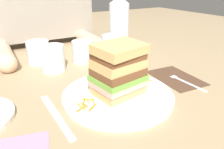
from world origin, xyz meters
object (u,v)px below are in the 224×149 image
object	(u,v)px
main_plate	(118,95)
juice_glass	(113,51)
sandwich	(118,70)
empty_tumbler_2	(83,51)
napkin_dark	(176,78)
fork	(182,79)
knife	(57,116)
water_bottle	(119,25)
empty_tumbler_1	(38,52)
empty_tumbler_0	(53,58)

from	to	relation	value
main_plate	juice_glass	distance (m)	0.27
sandwich	empty_tumbler_2	xyz separation A→B (m)	(0.03, 0.30, -0.04)
main_plate	napkin_dark	xyz separation A→B (m)	(0.22, 0.01, -0.00)
napkin_dark	fork	distance (m)	0.02
knife	water_bottle	distance (m)	0.48
main_plate	sandwich	bearing A→B (deg)	-89.77
napkin_dark	empty_tumbler_2	world-z (taller)	empty_tumbler_2
sandwich	empty_tumbler_1	distance (m)	0.38
napkin_dark	knife	size ratio (longest dim) A/B	0.83
juice_glass	empty_tumbler_1	xyz separation A→B (m)	(-0.24, 0.13, -0.00)
water_bottle	empty_tumbler_1	xyz separation A→B (m)	(-0.30, 0.06, -0.08)
juice_glass	empty_tumbler_2	size ratio (longest dim) A/B	1.28
water_bottle	knife	bearing A→B (deg)	-138.54
fork	empty_tumbler_1	bearing A→B (deg)	132.19
sandwich	napkin_dark	distance (m)	0.23
empty_tumbler_0	main_plate	bearing A→B (deg)	-70.70
main_plate	water_bottle	size ratio (longest dim) A/B	1.04
water_bottle	empty_tumbler_1	world-z (taller)	water_bottle
fork	empty_tumbler_1	xyz separation A→B (m)	(-0.33, 0.37, 0.04)
juice_glass	sandwich	bearing A→B (deg)	-117.18
juice_glass	empty_tumbler_0	world-z (taller)	juice_glass
main_plate	fork	bearing A→B (deg)	-2.20
napkin_dark	empty_tumbler_1	distance (m)	0.48
napkin_dark	fork	size ratio (longest dim) A/B	1.00
juice_glass	empty_tumbler_2	distance (m)	0.11
main_plate	sandwich	distance (m)	0.07
main_plate	knife	bearing A→B (deg)	-177.34
knife	water_bottle	size ratio (longest dim) A/B	0.74
knife	empty_tumbler_2	bearing A→B (deg)	57.95
sandwich	knife	world-z (taller)	sandwich
sandwich	juice_glass	world-z (taller)	sandwich
empty_tumbler_2	napkin_dark	bearing A→B (deg)	-56.03
main_plate	empty_tumbler_0	bearing A→B (deg)	109.30
main_plate	water_bottle	distance (m)	0.37
napkin_dark	water_bottle	world-z (taller)	water_bottle
empty_tumbler_2	empty_tumbler_0	bearing A→B (deg)	-162.88
fork	juice_glass	bearing A→B (deg)	111.97
knife	napkin_dark	bearing A→B (deg)	3.24
sandwich	empty_tumbler_2	size ratio (longest dim) A/B	1.71
main_plate	empty_tumbler_0	xyz separation A→B (m)	(-0.09, 0.26, 0.04)
fork	empty_tumbler_1	size ratio (longest dim) A/B	2.06
empty_tumbler_1	knife	bearing A→B (deg)	-97.20
sandwich	water_bottle	world-z (taller)	water_bottle
fork	empty_tumbler_0	size ratio (longest dim) A/B	1.91
knife	empty_tumbler_0	xyz separation A→B (m)	(0.07, 0.27, 0.04)
knife	main_plate	bearing A→B (deg)	2.66
napkin_dark	empty_tumbler_1	world-z (taller)	empty_tumbler_1
main_plate	empty_tumbler_2	distance (m)	0.30
empty_tumbler_2	knife	bearing A→B (deg)	-122.05
empty_tumbler_0	fork	bearing A→B (deg)	-40.82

